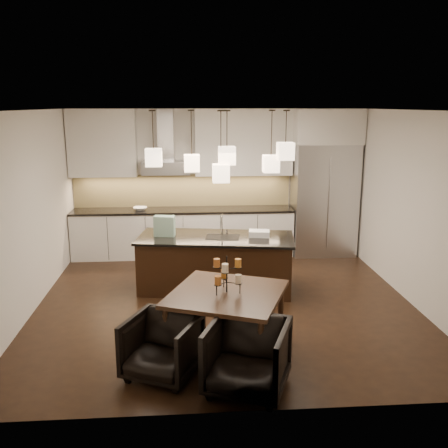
{
  "coord_description": "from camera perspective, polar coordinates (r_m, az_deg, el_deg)",
  "views": [
    {
      "loc": [
        -0.53,
        -6.96,
        2.88
      ],
      "look_at": [
        0.0,
        0.2,
        1.15
      ],
      "focal_mm": 40.0,
      "sensor_mm": 36.0,
      "label": 1
    }
  ],
  "objects": [
    {
      "name": "candle_c",
      "position": [
        5.72,
        -0.71,
        -6.46
      ],
      "size": [
        0.1,
        0.1,
        0.1
      ],
      "primitive_type": "cylinder",
      "rotation": [
        0.0,
        0.0,
        -0.38
      ],
      "color": "#AD6127",
      "rests_on": "candelabra"
    },
    {
      "name": "wall_back",
      "position": [
        9.85,
        -1.11,
        4.89
      ],
      "size": [
        5.5,
        0.02,
        2.8
      ],
      "primitive_type": "cube",
      "color": "silver",
      "rests_on": "ground"
    },
    {
      "name": "wall_right",
      "position": [
        7.84,
        20.67,
        1.78
      ],
      "size": [
        0.02,
        5.5,
        2.8
      ],
      "primitive_type": "cube",
      "color": "silver",
      "rests_on": "ground"
    },
    {
      "name": "refrigerator",
      "position": [
        9.87,
        11.3,
        2.74
      ],
      "size": [
        1.2,
        0.72,
        2.15
      ],
      "primitive_type": "cube",
      "color": "#B7B7BA",
      "rests_on": "floor"
    },
    {
      "name": "island_body",
      "position": [
        7.92,
        -0.95,
        -4.61
      ],
      "size": [
        2.46,
        1.29,
        0.83
      ],
      "primitive_type": "cube",
      "rotation": [
        0.0,
        0.0,
        -0.16
      ],
      "color": "black",
      "rests_on": "floor"
    },
    {
      "name": "wall_front",
      "position": [
        4.49,
        2.81,
        -5.71
      ],
      "size": [
        5.5,
        0.02,
        2.8
      ],
      "primitive_type": "cube",
      "color": "silver",
      "rests_on": "ground"
    },
    {
      "name": "ceiling",
      "position": [
        6.99,
        0.12,
        12.97
      ],
      "size": [
        5.5,
        5.5,
        0.02
      ],
      "primitive_type": "cube",
      "color": "white",
      "rests_on": "wall_back"
    },
    {
      "name": "fridge_panel",
      "position": [
        9.72,
        11.69,
        10.87
      ],
      "size": [
        1.26,
        0.72,
        0.65
      ],
      "primitive_type": "cube",
      "color": "silver",
      "rests_on": "refrigerator"
    },
    {
      "name": "pendant_a",
      "position": [
        7.53,
        -8.04,
        7.54
      ],
      "size": [
        0.24,
        0.24,
        0.26
      ],
      "primitive_type": "cube",
      "color": "beige",
      "rests_on": "ceiling"
    },
    {
      "name": "tote_bag",
      "position": [
        7.86,
        -6.82,
        -0.23
      ],
      "size": [
        0.34,
        0.22,
        0.32
      ],
      "primitive_type": "cube",
      "rotation": [
        0.0,
        0.0,
        -0.16
      ],
      "color": "#206441",
      "rests_on": "island_top"
    },
    {
      "name": "pendant_d",
      "position": [
        7.74,
        5.38,
        6.87
      ],
      "size": [
        0.24,
        0.24,
        0.26
      ],
      "primitive_type": "cube",
      "color": "beige",
      "rests_on": "ceiling"
    },
    {
      "name": "food_container",
      "position": [
        7.82,
        4.05,
        -1.08
      ],
      "size": [
        0.35,
        0.27,
        0.09
      ],
      "primitive_type": "cube",
      "rotation": [
        0.0,
        0.0,
        -0.16
      ],
      "color": "silver",
      "rests_on": "island_top"
    },
    {
      "name": "pendant_c",
      "position": [
        7.34,
        0.34,
        7.83
      ],
      "size": [
        0.24,
        0.24,
        0.26
      ],
      "primitive_type": "cube",
      "color": "beige",
      "rests_on": "ceiling"
    },
    {
      "name": "dining_table",
      "position": [
        6.01,
        0.31,
        -11.09
      ],
      "size": [
        1.62,
        1.62,
        0.75
      ],
      "primitive_type": null,
      "rotation": [
        0.0,
        0.0,
        -0.38
      ],
      "color": "black",
      "rests_on": "floor"
    },
    {
      "name": "pendant_f",
      "position": [
        7.3,
        -0.35,
        5.83
      ],
      "size": [
        0.24,
        0.24,
        0.26
      ],
      "primitive_type": "cube",
      "color": "beige",
      "rests_on": "ceiling"
    },
    {
      "name": "candle_a",
      "position": [
        5.77,
        1.65,
        -6.28
      ],
      "size": [
        0.1,
        0.1,
        0.1
      ],
      "primitive_type": "cylinder",
      "rotation": [
        0.0,
        0.0,
        -0.38
      ],
      "color": "beige",
      "rests_on": "candelabra"
    },
    {
      "name": "candelabra",
      "position": [
        5.79,
        0.32,
        -5.75
      ],
      "size": [
        0.47,
        0.47,
        0.44
      ],
      "primitive_type": null,
      "rotation": [
        0.0,
        0.0,
        -0.38
      ],
      "color": "black",
      "rests_on": "dining_table"
    },
    {
      "name": "floor",
      "position": [
        7.56,
        0.11,
        -8.94
      ],
      "size": [
        5.5,
        5.5,
        0.02
      ],
      "primitive_type": "cube",
      "color": "black",
      "rests_on": "ground"
    },
    {
      "name": "armchair_left",
      "position": [
        5.56,
        -7.08,
        -13.75
      ],
      "size": [
        0.96,
        0.97,
        0.67
      ],
      "primitive_type": "imported",
      "rotation": [
        0.0,
        0.0,
        -0.42
      ],
      "color": "black",
      "rests_on": "floor"
    },
    {
      "name": "candle_e",
      "position": [
        5.81,
        -0.84,
        -4.47
      ],
      "size": [
        0.1,
        0.1,
        0.1
      ],
      "primitive_type": "cylinder",
      "rotation": [
        0.0,
        0.0,
        -0.38
      ],
      "color": "#AD6127",
      "rests_on": "candelabra"
    },
    {
      "name": "pendant_b",
      "position": [
        7.86,
        -3.7,
        6.96
      ],
      "size": [
        0.24,
        0.24,
        0.26
      ],
      "primitive_type": "cube",
      "color": "beige",
      "rests_on": "ceiling"
    },
    {
      "name": "candle_b",
      "position": [
        5.93,
        0.02,
        -5.71
      ],
      "size": [
        0.1,
        0.1,
        0.1
      ],
      "primitive_type": "cylinder",
      "rotation": [
        0.0,
        0.0,
        -0.38
      ],
      "color": "orange",
      "rests_on": "candelabra"
    },
    {
      "name": "upper_cab_left",
      "position": [
        9.69,
        -13.74,
        8.98
      ],
      "size": [
        1.25,
        0.35,
        1.25
      ],
      "primitive_type": "cube",
      "color": "silver",
      "rests_on": "wall_back"
    },
    {
      "name": "lower_cabinets",
      "position": [
        9.71,
        -4.66,
        -1.07
      ],
      "size": [
        4.21,
        0.62,
        0.88
      ],
      "primitive_type": "cube",
      "color": "silver",
      "rests_on": "floor"
    },
    {
      "name": "wall_left",
      "position": [
        7.46,
        -21.53,
        1.14
      ],
      "size": [
        0.02,
        5.5,
        2.8
      ],
      "primitive_type": "cube",
      "color": "silver",
      "rests_on": "ground"
    },
    {
      "name": "candle_d",
      "position": [
        5.81,
        1.62,
        -4.49
      ],
      "size": [
        0.1,
        0.1,
        0.1
      ],
      "primitive_type": "cylinder",
      "rotation": [
        0.0,
        0.0,
        -0.38
      ],
      "color": "orange",
      "rests_on": "candelabra"
    },
    {
      "name": "candle_f",
      "position": [
        5.63,
        0.12,
        -5.06
      ],
      "size": [
        0.1,
        0.1,
        0.1
      ],
      "primitive_type": "cylinder",
      "rotation": [
        0.0,
        0.0,
        -0.38
      ],
      "color": "beige",
      "rests_on": "candelabra"
    },
    {
      "name": "countertop",
      "position": [
        9.6,
        -4.71,
        1.59
      ],
      "size": [
        4.21,
        0.66,
        0.04
      ],
      "primitive_type": "cube",
      "color": "black",
      "rests_on": "lower_cabinets"
    },
    {
      "name": "fruit_bowl",
      "position": [
        9.58,
        -9.56,
        1.74
      ],
      "size": [
        0.27,
        0.27,
        0.06
      ],
      "primitive_type": "imported",
      "rotation": [
        0.0,
        0.0,
        0.04
      ],
      "color": "silver",
      "rests_on": "countertop"
    },
    {
      "name": "faucet",
      "position": [
        7.83,
        -0.22,
        -0.04
      ],
      "size": [
        0.13,
        0.24,
        0.36
      ],
      "primitive_type": null,
      "rotation": [
        0.0,
        0.0,
        -0.16
      ],
      "color": "silver",
      "rests_on": "island_top"
    },
    {
      "name": "pendant_e",
      "position": [
        7.63,
        7.03,
        8.26
      ],
      "size": [
        0.24,
        0.24,
        0.26
      ],
      "primitive_type": "cube",
      "color": "beige",
      "rests_on": "ceiling"
    },
    {
      "name": "backsplash",
      "position": [
        9.83,
        -4.74,
        3.86
      ],
      "size": [
        4.21,
        0.02,
        0.63
      ],
      "primitive_type": "cube",
      "color": "#CEBA79",
      "rests_on": "countertop"
    },
    {
      "name": "armchair_right",
      "position": [
        5.26,
        2.67,
        -14.97
      ],
      "size": [
        1.03,
        1.04,
        0.74
      ],
      "primitive_type": "imported",
      "rotation": [
        0.0,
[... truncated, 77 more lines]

